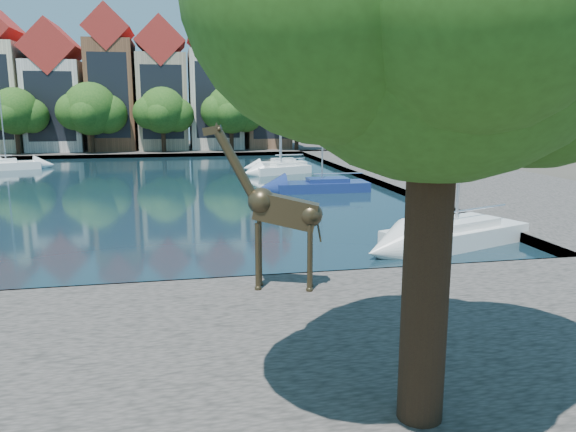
{
  "coord_description": "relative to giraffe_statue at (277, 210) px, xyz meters",
  "views": [
    {
      "loc": [
        3.43,
        -17.49,
        5.97
      ],
      "look_at": [
        7.07,
        0.88,
        2.25
      ],
      "focal_mm": 35.0,
      "sensor_mm": 36.0,
      "label": 1
    }
  ],
  "objects": [
    {
      "name": "townhouse_east_inner",
      "position": [
        -4.27,
        57.41,
        4.83
      ],
      "size": [
        5.94,
        9.18,
        15.79
      ],
      "color": "tan",
      "rests_on": "far_quay"
    },
    {
      "name": "far_tree_far_east",
      "position": [
        11.82,
        51.92,
        2.17
      ],
      "size": [
        6.76,
        5.2,
        7.36
      ],
      "color": "#332114",
      "rests_on": "far_quay"
    },
    {
      "name": "far_tree_west",
      "position": [
        -20.18,
        51.92,
        2.17
      ],
      "size": [
        6.76,
        5.2,
        7.36
      ],
      "color": "#332114",
      "rests_on": "far_quay"
    },
    {
      "name": "townhouse_east_end",
      "position": [
        8.73,
        57.41,
        4.2
      ],
      "size": [
        5.44,
        9.18,
        14.43
      ],
      "color": "brown",
      "rests_on": "far_quay"
    },
    {
      "name": "far_tree_mid_west",
      "position": [
        -12.17,
        51.92,
        2.39
      ],
      "size": [
        7.8,
        6.0,
        8.0
      ],
      "color": "#332114",
      "rests_on": "far_quay"
    },
    {
      "name": "far_tree_east",
      "position": [
        3.83,
        51.92,
        2.33
      ],
      "size": [
        7.54,
        5.8,
        7.84
      ],
      "color": "#332114",
      "rests_on": "far_quay"
    },
    {
      "name": "ground",
      "position": [
        -6.27,
        1.43,
        -2.91
      ],
      "size": [
        160.0,
        160.0,
        0.0
      ],
      "primitive_type": "plane",
      "color": "#38332B",
      "rests_on": "ground"
    },
    {
      "name": "giraffe_statue",
      "position": [
        0.0,
        0.0,
        0.0
      ],
      "size": [
        3.38,
        1.28,
        4.9
      ],
      "color": "#362C1B",
      "rests_on": "near_quay"
    },
    {
      "name": "townhouse_west_inner",
      "position": [
        -16.77,
        57.41,
        4.44
      ],
      "size": [
        6.43,
        9.18,
        15.15
      ],
      "color": "beige",
      "rests_on": "far_quay"
    },
    {
      "name": "sailboat_right_c",
      "position": [
        6.0,
        31.53,
        -2.3
      ],
      "size": [
        5.45,
        3.51,
        9.27
      ],
      "color": "white",
      "rests_on": "water_basin"
    },
    {
      "name": "sailboat_right_b",
      "position": [
        6.92,
        21.09,
        -2.32
      ],
      "size": [
        6.37,
        2.26,
        9.91
      ],
      "color": "navy",
      "rests_on": "water_basin"
    },
    {
      "name": "far_tree_mid_east",
      "position": [
        -4.18,
        51.92,
        2.22
      ],
      "size": [
        7.02,
        5.4,
        7.52
      ],
      "color": "#332114",
      "rests_on": "far_quay"
    },
    {
      "name": "townhouse_east_mid",
      "position": [
        2.23,
        57.41,
        5.2
      ],
      "size": [
        6.43,
        9.18,
        16.65
      ],
      "color": "beige",
      "rests_on": "far_quay"
    },
    {
      "name": "sailboat_left_e",
      "position": [
        -18.27,
        39.53,
        -2.28
      ],
      "size": [
        6.07,
        3.66,
        10.17
      ],
      "color": "white",
      "rests_on": "water_basin"
    },
    {
      "name": "townhouse_center",
      "position": [
        -10.27,
        57.41,
        5.46
      ],
      "size": [
        5.44,
        9.18,
        16.93
      ],
      "color": "brown",
      "rests_on": "far_quay"
    },
    {
      "name": "right_quay",
      "position": [
        18.73,
        25.43,
        -2.66
      ],
      "size": [
        14.0,
        52.0,
        0.5
      ],
      "primitive_type": "cube",
      "color": "#554E4A",
      "rests_on": "ground"
    },
    {
      "name": "near_quay",
      "position": [
        -6.27,
        -5.57,
        -2.66
      ],
      "size": [
        50.0,
        14.0,
        0.5
      ],
      "primitive_type": "cube",
      "color": "#554E4A",
      "rests_on": "ground"
    },
    {
      "name": "far_quay",
      "position": [
        -6.27,
        57.43,
        -2.66
      ],
      "size": [
        60.0,
        16.0,
        0.5
      ],
      "primitive_type": "cube",
      "color": "#554E4A",
      "rests_on": "ground"
    },
    {
      "name": "sailboat_right_d",
      "position": [
        6.46,
        34.58,
        -2.26
      ],
      "size": [
        4.88,
        2.06,
        8.13
      ],
      "color": "white",
      "rests_on": "water_basin"
    },
    {
      "name": "sailboat_right_a",
      "position": [
        8.73,
        5.43,
        -2.21
      ],
      "size": [
        7.06,
        4.53,
        12.11
      ],
      "color": "silver",
      "rests_on": "water_basin"
    },
    {
      "name": "water_basin",
      "position": [
        -6.27,
        25.43,
        -2.87
      ],
      "size": [
        38.0,
        50.0,
        0.08
      ],
      "primitive_type": "cube",
      "color": "black",
      "rests_on": "ground"
    }
  ]
}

